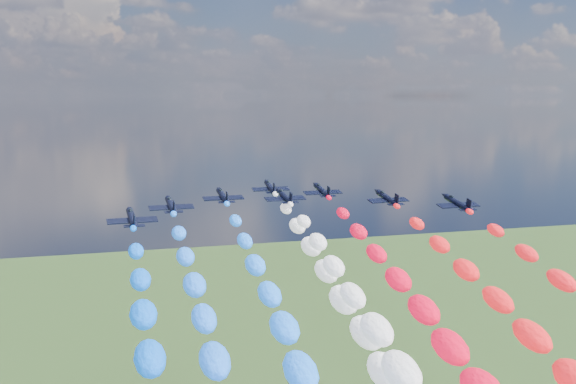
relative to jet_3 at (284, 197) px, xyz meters
name	(u,v)px	position (x,y,z in m)	size (l,w,h in m)	color
jet_0	(132,218)	(-33.22, -17.71, 0.00)	(8.86, 11.89, 2.62)	black
jet_1	(171,205)	(-25.02, -5.10, 0.00)	(8.86, 11.89, 2.62)	black
jet_2	(223,196)	(-12.84, 4.27, 0.00)	(8.86, 11.89, 2.62)	black
jet_3	(284,197)	(0.00, 0.00, 0.00)	(8.86, 11.89, 2.62)	black
jet_4	(270,187)	(0.65, 15.44, 0.00)	(8.86, 11.89, 2.62)	black
trail_4	(376,365)	(0.65, -50.32, -18.44)	(6.33, 127.96, 41.37)	white
jet_5	(322,191)	(10.81, 6.61, 0.00)	(8.86, 11.89, 2.62)	black
trail_5	(467,382)	(10.81, -59.16, -18.44)	(6.33, 127.96, 41.37)	red
jet_6	(387,198)	(20.59, -8.24, 0.00)	(8.86, 11.89, 2.62)	black
jet_7	(457,203)	(31.71, -18.15, 0.00)	(8.86, 11.89, 2.62)	black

